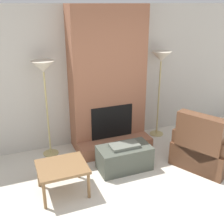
# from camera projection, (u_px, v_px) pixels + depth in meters

# --- Properties ---
(wall_back) EXTENTS (7.18, 0.06, 2.60)m
(wall_back) POSITION_uv_depth(u_px,v_px,m) (103.00, 76.00, 5.37)
(wall_back) COLOR #BCB7AD
(wall_back) RESTS_ON ground_plane
(fireplace) EXTENTS (1.39, 0.82, 2.60)m
(fireplace) POSITION_uv_depth(u_px,v_px,m) (108.00, 84.00, 5.16)
(fireplace) COLOR #935B42
(fireplace) RESTS_ON ground_plane
(ottoman) EXTENTS (0.87, 0.47, 0.46)m
(ottoman) POSITION_uv_depth(u_px,v_px,m) (124.00, 157.00, 4.66)
(ottoman) COLOR #474C42
(ottoman) RESTS_ON ground_plane
(armchair) EXTENTS (1.28, 1.25, 0.99)m
(armchair) POSITION_uv_depth(u_px,v_px,m) (205.00, 148.00, 4.77)
(armchair) COLOR brown
(armchair) RESTS_ON ground_plane
(side_table) EXTENTS (0.70, 0.62, 0.45)m
(side_table) POSITION_uv_depth(u_px,v_px,m) (62.00, 169.00, 4.01)
(side_table) COLOR brown
(side_table) RESTS_ON ground_plane
(floor_lamp_left) EXTENTS (0.39, 0.39, 1.73)m
(floor_lamp_left) POSITION_uv_depth(u_px,v_px,m) (44.00, 73.00, 4.65)
(floor_lamp_left) COLOR tan
(floor_lamp_left) RESTS_ON ground_plane
(floor_lamp_right) EXTENTS (0.39, 0.39, 1.74)m
(floor_lamp_right) POSITION_uv_depth(u_px,v_px,m) (161.00, 62.00, 5.41)
(floor_lamp_right) COLOR tan
(floor_lamp_right) RESTS_ON ground_plane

